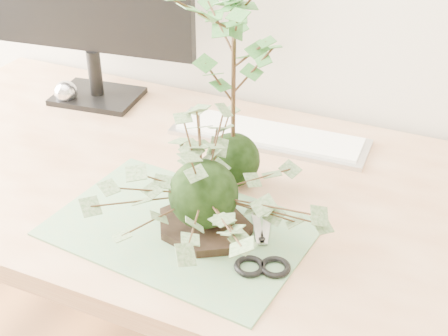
# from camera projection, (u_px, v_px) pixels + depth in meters

# --- Properties ---
(desk) EXTENTS (1.60, 0.70, 0.74)m
(desk) POSITION_uv_depth(u_px,v_px,m) (238.00, 227.00, 1.20)
(desk) COLOR #D2B088
(desk) RESTS_ON ground_plane
(cutting_mat) EXTENTS (0.45, 0.32, 0.00)m
(cutting_mat) POSITION_uv_depth(u_px,v_px,m) (180.00, 228.00, 1.05)
(cutting_mat) COLOR #658D5D
(cutting_mat) RESTS_ON desk
(stone_dish) EXTENTS (0.21, 0.21, 0.01)m
(stone_dish) POSITION_uv_depth(u_px,v_px,m) (204.00, 226.00, 1.04)
(stone_dish) COLOR black
(stone_dish) RESTS_ON cutting_mat
(ivy_kokedama) EXTENTS (0.40, 0.40, 0.23)m
(ivy_kokedama) POSITION_uv_depth(u_px,v_px,m) (203.00, 166.00, 0.98)
(ivy_kokedama) COLOR black
(ivy_kokedama) RESTS_ON stone_dish
(maple_kokedama) EXTENTS (0.29, 0.29, 0.42)m
(maple_kokedama) POSITION_uv_depth(u_px,v_px,m) (234.00, 32.00, 1.02)
(maple_kokedama) COLOR black
(maple_kokedama) RESTS_ON desk
(keyboard) EXTENTS (0.42, 0.14, 0.02)m
(keyboard) POSITION_uv_depth(u_px,v_px,m) (269.00, 136.00, 1.31)
(keyboard) COLOR #B6B6B6
(keyboard) RESTS_ON desk
(foil_ball) EXTENTS (0.05, 0.05, 0.05)m
(foil_ball) POSITION_uv_depth(u_px,v_px,m) (66.00, 92.00, 1.45)
(foil_ball) COLOR silver
(foil_ball) RESTS_ON desk
(scissors) EXTENTS (0.10, 0.21, 0.01)m
(scissors) POSITION_uv_depth(u_px,v_px,m) (255.00, 255.00, 0.98)
(scissors) COLOR #9C9C9C
(scissors) RESTS_ON cutting_mat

